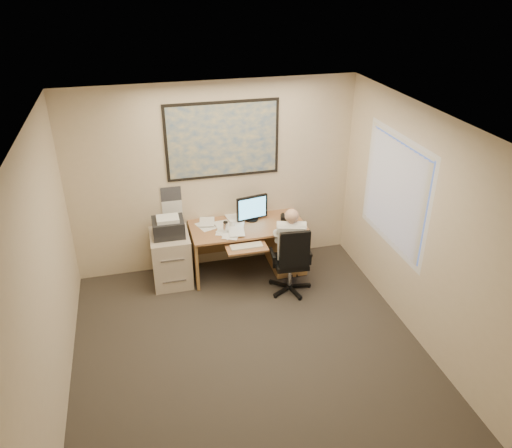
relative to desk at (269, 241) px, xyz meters
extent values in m
cube|color=#322C26|center=(-0.71, -1.90, -0.44)|extent=(4.00, 4.50, 0.00)
cube|color=white|center=(-0.71, -1.90, 2.26)|extent=(4.00, 4.50, 0.00)
cube|color=beige|center=(-0.71, 0.35, 0.91)|extent=(4.00, 0.00, 2.70)
cube|color=beige|center=(-0.71, -4.15, 0.91)|extent=(4.00, 0.00, 2.70)
cube|color=beige|center=(-2.71, -1.90, 0.91)|extent=(0.00, 4.50, 2.70)
cube|color=beige|center=(1.29, -1.90, 0.91)|extent=(0.00, 4.50, 2.70)
cube|color=#A26E45|center=(-0.33, -0.02, 0.29)|extent=(1.60, 0.75, 0.03)
cube|color=#A67943|center=(0.24, -0.02, -0.08)|extent=(0.45, 0.70, 0.70)
cube|color=#A67943|center=(-1.11, -0.02, -0.08)|extent=(0.04, 0.70, 0.70)
cube|color=#A67943|center=(-0.33, 0.32, 0.01)|extent=(1.55, 0.03, 0.55)
cylinder|color=black|center=(-0.23, 0.13, 0.32)|extent=(0.18, 0.18, 0.02)
cube|color=black|center=(-0.23, 0.11, 0.51)|extent=(0.46, 0.12, 0.35)
cube|color=#5BC3F8|center=(-0.23, 0.08, 0.51)|extent=(0.41, 0.08, 0.30)
cube|color=#A26E45|center=(-0.45, -0.47, 0.22)|extent=(0.55, 0.30, 0.02)
cube|color=beige|center=(-0.45, -0.47, 0.24)|extent=(0.43, 0.14, 0.02)
cube|color=black|center=(0.26, 0.02, 0.33)|extent=(0.22, 0.21, 0.05)
cylinder|color=silver|center=(-0.67, -0.16, 0.39)|extent=(0.07, 0.07, 0.16)
cylinder|color=white|center=(-0.55, -0.01, 0.36)|extent=(0.08, 0.08, 0.10)
cube|color=white|center=(-0.78, -0.02, 0.32)|extent=(0.60, 0.56, 0.03)
cube|color=#1E4C93|center=(-0.58, 0.33, 1.46)|extent=(1.56, 0.03, 1.06)
cube|color=white|center=(-1.33, 0.34, 0.64)|extent=(0.28, 0.01, 0.42)
cube|color=beige|center=(-1.43, -0.01, -0.07)|extent=(0.53, 0.64, 0.74)
cube|color=black|center=(-1.43, -0.01, 0.41)|extent=(0.42, 0.37, 0.23)
cube|color=white|center=(-1.43, -0.03, 0.55)|extent=(0.30, 0.23, 0.05)
cylinder|color=silver|center=(0.12, -0.62, -0.21)|extent=(0.06, 0.06, 0.38)
cube|color=black|center=(0.12, -0.62, 0.00)|extent=(0.47, 0.47, 0.07)
cube|color=black|center=(0.13, -0.84, 0.31)|extent=(0.40, 0.09, 0.52)
camera|label=1|loc=(-1.74, -6.05, 3.59)|focal=35.00mm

